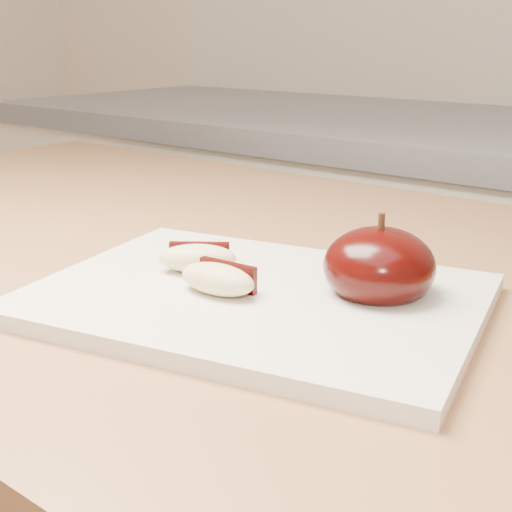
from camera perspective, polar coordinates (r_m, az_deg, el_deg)
The scene contains 4 objects.
cutting_board at distance 0.50m, azimuth 0.00°, elevation -3.42°, with size 0.30×0.22×0.01m, color beige.
apple_half at distance 0.49m, azimuth 9.82°, elevation -0.82°, with size 0.10×0.10×0.06m.
apple_wedge_a at distance 0.53m, azimuth -4.68°, elevation -0.15°, with size 0.06×0.06×0.02m.
apple_wedge_b at distance 0.49m, azimuth -3.01°, elevation -1.82°, with size 0.06×0.03×0.02m.
Camera 1 is at (0.21, 0.05, 1.08)m, focal length 50.00 mm.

